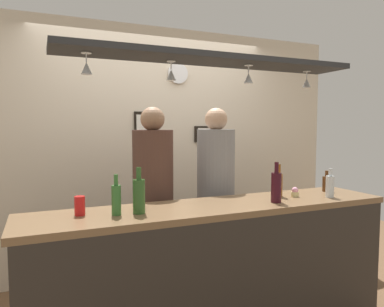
% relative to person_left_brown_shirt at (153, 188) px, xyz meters
% --- Properties ---
extents(back_wall, '(4.40, 0.06, 2.60)m').
position_rel_person_left_brown_shirt_xyz_m(back_wall, '(0.29, 0.85, 0.27)').
color(back_wall, beige).
rests_on(back_wall, ground_plane).
extents(bar_counter, '(2.70, 0.55, 0.99)m').
position_rel_person_left_brown_shirt_xyz_m(bar_counter, '(0.29, -0.76, -0.36)').
color(bar_counter, brown).
rests_on(bar_counter, ground_plane).
extents(overhead_glass_rack, '(2.20, 0.36, 0.04)m').
position_rel_person_left_brown_shirt_xyz_m(overhead_glass_rack, '(0.29, -0.55, 0.99)').
color(overhead_glass_rack, black).
extents(hanging_wineglass_far_left, '(0.07, 0.07, 0.13)m').
position_rel_person_left_brown_shirt_xyz_m(hanging_wineglass_far_left, '(-0.59, -0.55, 0.88)').
color(hanging_wineglass_far_left, silver).
rests_on(hanging_wineglass_far_left, overhead_glass_rack).
extents(hanging_wineglass_left, '(0.07, 0.07, 0.13)m').
position_rel_person_left_brown_shirt_xyz_m(hanging_wineglass_left, '(-0.01, -0.49, 0.88)').
color(hanging_wineglass_left, silver).
rests_on(hanging_wineglass_left, overhead_glass_rack).
extents(hanging_wineglass_center_left, '(0.07, 0.07, 0.13)m').
position_rel_person_left_brown_shirt_xyz_m(hanging_wineglass_center_left, '(0.57, -0.56, 0.88)').
color(hanging_wineglass_center_left, silver).
rests_on(hanging_wineglass_center_left, overhead_glass_rack).
extents(hanging_wineglass_center, '(0.07, 0.07, 0.13)m').
position_rel_person_left_brown_shirt_xyz_m(hanging_wineglass_center, '(1.17, -0.50, 0.88)').
color(hanging_wineglass_center, silver).
rests_on(hanging_wineglass_center, overhead_glass_rack).
extents(person_left_brown_shirt, '(0.34, 0.34, 1.71)m').
position_rel_person_left_brown_shirt_xyz_m(person_left_brown_shirt, '(0.00, 0.00, 0.00)').
color(person_left_brown_shirt, '#2D334C').
rests_on(person_left_brown_shirt, ground_plane).
extents(person_middle_grey_shirt, '(0.34, 0.34, 1.71)m').
position_rel_person_left_brown_shirt_xyz_m(person_middle_grey_shirt, '(0.59, 0.00, 0.00)').
color(person_middle_grey_shirt, '#2D334C').
rests_on(person_middle_grey_shirt, ground_plane).
extents(bottle_wine_dark_red, '(0.08, 0.08, 0.30)m').
position_rel_person_left_brown_shirt_xyz_m(bottle_wine_dark_red, '(0.73, -0.71, 0.07)').
color(bottle_wine_dark_red, '#380F19').
rests_on(bottle_wine_dark_red, bar_counter).
extents(bottle_beer_amber_tall, '(0.06, 0.06, 0.26)m').
position_rel_person_left_brown_shirt_xyz_m(bottle_beer_amber_tall, '(0.89, -0.53, 0.06)').
color(bottle_beer_amber_tall, brown).
rests_on(bottle_beer_amber_tall, bar_counter).
extents(bottle_champagne_green, '(0.08, 0.08, 0.30)m').
position_rel_person_left_brown_shirt_xyz_m(bottle_champagne_green, '(-0.29, -0.64, 0.07)').
color(bottle_champagne_green, '#2D5623').
rests_on(bottle_champagne_green, bar_counter).
extents(bottle_soda_clear, '(0.06, 0.06, 0.23)m').
position_rel_person_left_brown_shirt_xyz_m(bottle_soda_clear, '(1.24, -0.72, 0.05)').
color(bottle_soda_clear, silver).
rests_on(bottle_soda_clear, bar_counter).
extents(bottle_beer_brown_stubby, '(0.07, 0.07, 0.18)m').
position_rel_person_left_brown_shirt_xyz_m(bottle_beer_brown_stubby, '(1.40, -0.51, 0.03)').
color(bottle_beer_brown_stubby, '#512D14').
rests_on(bottle_beer_brown_stubby, bar_counter).
extents(bottle_beer_green_import, '(0.06, 0.06, 0.26)m').
position_rel_person_left_brown_shirt_xyz_m(bottle_beer_green_import, '(-0.43, -0.62, 0.06)').
color(bottle_beer_green_import, '#336B2D').
rests_on(bottle_beer_green_import, bar_counter).
extents(drink_can, '(0.07, 0.07, 0.12)m').
position_rel_person_left_brown_shirt_xyz_m(drink_can, '(-0.65, -0.54, 0.02)').
color(drink_can, red).
rests_on(drink_can, bar_counter).
extents(cupcake, '(0.06, 0.06, 0.08)m').
position_rel_person_left_brown_shirt_xyz_m(cupcake, '(1.00, -0.59, -0.01)').
color(cupcake, beige).
rests_on(cupcake, bar_counter).
extents(picture_frame_crest, '(0.18, 0.02, 0.26)m').
position_rel_person_left_brown_shirt_xyz_m(picture_frame_crest, '(0.14, 0.80, 0.54)').
color(picture_frame_crest, black).
rests_on(picture_frame_crest, back_wall).
extents(picture_frame_lower_pair, '(0.30, 0.02, 0.18)m').
position_rel_person_left_brown_shirt_xyz_m(picture_frame_lower_pair, '(0.88, 0.80, 0.43)').
color(picture_frame_lower_pair, black).
rests_on(picture_frame_lower_pair, back_wall).
extents(wall_clock, '(0.22, 0.03, 0.22)m').
position_rel_person_left_brown_shirt_xyz_m(wall_clock, '(0.53, 0.80, 1.09)').
color(wall_clock, white).
rests_on(wall_clock, back_wall).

